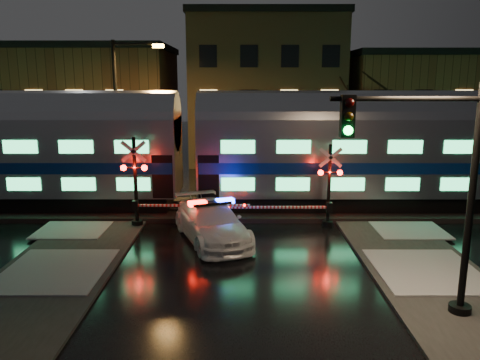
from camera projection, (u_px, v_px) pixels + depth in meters
The scene contains 13 objects.
ground at pixel (241, 245), 19.31m from camera, with size 120.00×120.00×0.00m, color black.
ballast at pixel (241, 209), 24.17m from camera, with size 90.00×4.20×0.24m, color black.
sidewalk_left at pixel (15, 314), 13.44m from camera, with size 4.00×20.00×0.12m, color #2D2D2D.
sidewalk_right at pixel (467, 314), 13.42m from camera, with size 4.00×20.00×0.12m, color #2D2D2D.
building_left at pixel (89, 106), 39.92m from camera, with size 14.00×10.00×9.00m, color #543820.
building_mid at pixel (264, 91), 40.12m from camera, with size 12.00×11.00×11.50m, color brown.
building_right at pixel (416, 109), 39.92m from camera, with size 12.00×10.00×8.50m, color #543820.
train at pixel (188, 147), 23.50m from camera, with size 51.00×3.12×5.92m.
police_car at pixel (212, 222), 19.63m from camera, with size 4.03×5.95×1.77m.
crossing_signal_right at pixel (321, 194), 21.22m from camera, with size 5.44×0.64×3.85m.
crossing_signal_left at pixel (143, 191), 21.21m from camera, with size 5.89×0.66×4.17m.
traffic_light at pixel (434, 198), 12.70m from camera, with size 4.27×0.74×6.60m.
streetlight at pixel (122, 107), 27.06m from camera, with size 2.97×0.31×8.89m.
Camera 1 is at (-0.00, -18.33, 6.62)m, focal length 35.00 mm.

